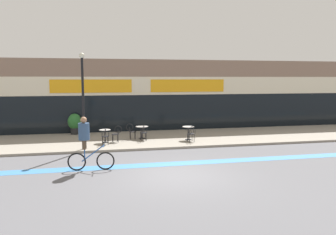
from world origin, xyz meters
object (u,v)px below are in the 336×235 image
object	(u,v)px
cafe_chair_0_near	(105,135)
lamp_post	(83,93)
planter_pot	(75,123)
bistro_table_0	(105,133)
cafe_chair_1_side	(131,130)
bistro_table_2	(188,130)
cyclist_0	(86,140)
cafe_chair_0_side	(117,133)
cafe_chair_1_near	(144,132)
cafe_chair_2_near	(191,133)
bistro_table_1	(142,130)

from	to	relation	value
cafe_chair_0_near	lamp_post	size ratio (longest dim) A/B	0.19
planter_pot	bistro_table_0	bearing A→B (deg)	-60.25
cafe_chair_0_near	cafe_chair_1_side	bearing A→B (deg)	-51.06
bistro_table_2	cyclist_0	world-z (taller)	cyclist_0
cafe_chair_0_side	cyclist_0	bearing A→B (deg)	68.42
cafe_chair_1_near	cyclist_0	bearing A→B (deg)	148.97
cafe_chair_1_near	cafe_chair_2_near	size ratio (longest dim) A/B	1.00
bistro_table_2	lamp_post	world-z (taller)	lamp_post
bistro_table_2	cafe_chair_0_near	xyz separation A→B (m)	(-4.66, -0.44, -0.03)
bistro_table_2	cyclist_0	bearing A→B (deg)	-138.70
bistro_table_0	cafe_chair_1_near	world-z (taller)	cafe_chair_1_near
cafe_chair_2_near	cyclist_0	size ratio (longest dim) A/B	0.42
cafe_chair_1_near	lamp_post	bearing A→B (deg)	114.39
cafe_chair_0_side	lamp_post	bearing A→B (deg)	34.71
cafe_chair_0_near	lamp_post	world-z (taller)	lamp_post
planter_pot	bistro_table_1	bearing A→B (deg)	-31.68
bistro_table_2	cafe_chair_0_side	bearing A→B (deg)	177.24
bistro_table_0	planter_pot	size ratio (longest dim) A/B	0.55
cafe_chair_0_near	planter_pot	size ratio (longest dim) A/B	0.69
planter_pot	lamp_post	world-z (taller)	lamp_post
bistro_table_2	planter_pot	distance (m)	7.29
bistro_table_1	planter_pot	world-z (taller)	planter_pot
cafe_chair_1_near	planter_pot	bearing A→B (deg)	51.17
lamp_post	cafe_chair_0_near	bearing A→B (deg)	36.71
bistro_table_2	cafe_chair_1_side	distance (m)	3.29
bistro_table_2	cafe_chair_2_near	bearing A→B (deg)	-89.00
cafe_chair_0_near	cafe_chair_0_side	bearing A→B (deg)	-47.52
cafe_chair_1_near	cafe_chair_1_side	bearing A→B (deg)	44.13
bistro_table_0	cafe_chair_1_near	distance (m)	2.14
bistro_table_0	cafe_chair_1_side	xyz separation A→B (m)	(1.51, 0.73, 0.02)
bistro_table_2	cafe_chair_0_side	size ratio (longest dim) A/B	0.85
bistro_table_1	cyclist_0	bearing A→B (deg)	-117.20
cafe_chair_0_side	cyclist_0	distance (m)	5.24
bistro_table_1	cafe_chair_1_near	size ratio (longest dim) A/B	0.80
cafe_chair_1_side	cyclist_0	size ratio (longest dim) A/B	0.42
bistro_table_2	cafe_chair_1_near	distance (m)	2.54
bistro_table_0	cafe_chair_1_near	xyz separation A→B (m)	(2.14, 0.10, 0.02)
cafe_chair_0_side	cafe_chair_1_near	size ratio (longest dim) A/B	1.00
cafe_chair_0_near	cafe_chair_2_near	size ratio (longest dim) A/B	1.00
cafe_chair_0_near	cyclist_0	bearing A→B (deg)	166.40
bistro_table_0	planter_pot	world-z (taller)	planter_pot
cafe_chair_0_side	lamp_post	xyz separation A→B (m)	(-1.66, -1.41, 2.24)
cafe_chair_2_near	cafe_chair_0_side	bearing A→B (deg)	70.23
bistro_table_1	cafe_chair_1_near	xyz separation A→B (m)	(0.00, -0.63, -0.00)
lamp_post	cyclist_0	size ratio (longest dim) A/B	2.22
cafe_chair_0_side	cafe_chair_1_near	bearing A→B (deg)	178.12
bistro_table_1	bistro_table_2	world-z (taller)	bistro_table_2
bistro_table_0	cafe_chair_1_side	size ratio (longest dim) A/B	0.79
cafe_chair_2_near	lamp_post	size ratio (longest dim) A/B	0.19
lamp_post	planter_pot	bearing A→B (deg)	99.57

